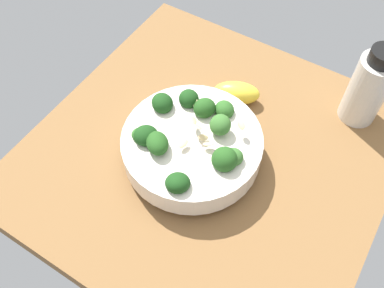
% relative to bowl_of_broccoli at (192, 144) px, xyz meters
% --- Properties ---
extents(ground_plane, '(0.56, 0.56, 0.05)m').
position_rel_bowl_of_broccoli_xyz_m(ground_plane, '(-0.03, 0.02, -0.06)').
color(ground_plane, brown).
extents(bowl_of_broccoli, '(0.22, 0.22, 0.10)m').
position_rel_bowl_of_broccoli_xyz_m(bowl_of_broccoli, '(0.00, 0.00, 0.00)').
color(bowl_of_broccoli, silver).
rests_on(bowl_of_broccoli, ground_plane).
extents(lemon_wedge, '(0.07, 0.09, 0.04)m').
position_rel_bowl_of_broccoli_xyz_m(lemon_wedge, '(-0.15, 0.00, -0.02)').
color(lemon_wedge, yellow).
rests_on(lemon_wedge, ground_plane).
extents(bottle_tall, '(0.06, 0.06, 0.15)m').
position_rel_bowl_of_broccoli_xyz_m(bottle_tall, '(-0.23, 0.20, 0.03)').
color(bottle_tall, beige).
rests_on(bottle_tall, ground_plane).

